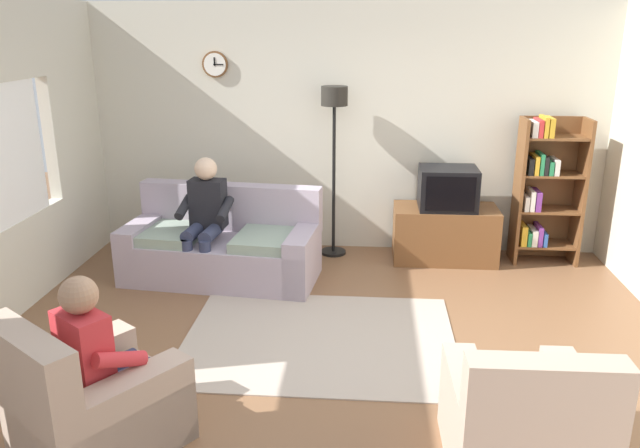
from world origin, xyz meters
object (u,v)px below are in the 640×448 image
at_px(armchair_near_window, 92,406).
at_px(person_on_couch, 205,214).
at_px(bookshelf, 544,188).
at_px(armchair_near_bookshelf, 521,427).
at_px(tv_stand, 445,234).
at_px(floor_lamp, 334,125).
at_px(tv, 448,188).
at_px(person_in_left_armchair, 100,353).
at_px(couch, 223,248).

xyz_separation_m(armchair_near_window, person_on_couch, (0.03, 2.61, 0.41)).
relative_size(bookshelf, armchair_near_bookshelf, 1.75).
height_order(tv_stand, floor_lamp, floor_lamp).
bearing_deg(tv, floor_lamp, 174.20).
height_order(tv_stand, person_in_left_armchair, person_in_left_armchair).
xyz_separation_m(tv_stand, person_in_left_armchair, (-2.40, -3.33, 0.31)).
bearing_deg(armchair_near_window, armchair_near_bookshelf, -0.11).
bearing_deg(tv_stand, tv, -90.00).
height_order(tv_stand, bookshelf, bookshelf).
bearing_deg(person_on_couch, tv, 17.54).
distance_m(bookshelf, floor_lamp, 2.32).
xyz_separation_m(couch, person_on_couch, (-0.13, -0.11, 0.39)).
distance_m(tv_stand, armchair_near_bookshelf, 3.41).
bearing_deg(floor_lamp, bookshelf, -0.76).
relative_size(couch, person_in_left_armchair, 1.77).
relative_size(person_on_couch, person_in_left_armchair, 1.11).
bearing_deg(bookshelf, armchair_near_window, -134.95).
bearing_deg(tv_stand, bookshelf, 3.92).
bearing_deg(armchair_near_bookshelf, tv, 90.95).
bearing_deg(couch, floor_lamp, 35.99).
xyz_separation_m(tv_stand, bookshelf, (1.01, 0.07, 0.51)).
relative_size(tv, armchair_near_window, 0.51).
relative_size(tv, armchair_near_bookshelf, 0.67).
xyz_separation_m(person_on_couch, person_in_left_armchair, (0.02, -2.54, -0.09)).
bearing_deg(person_in_left_armchair, armchair_near_bookshelf, -1.80).
bearing_deg(floor_lamp, person_in_left_armchair, -109.05).
distance_m(couch, bookshelf, 3.42).
xyz_separation_m(armchair_near_window, armchair_near_bookshelf, (2.51, -0.00, 0.00)).
height_order(tv, person_on_couch, person_on_couch).
bearing_deg(armchair_near_window, tv_stand, 54.23).
bearing_deg(couch, armchair_near_bookshelf, -49.31).
distance_m(couch, armchair_near_bookshelf, 3.60).
bearing_deg(bookshelf, tv, -174.71).
relative_size(tv_stand, person_in_left_armchair, 0.98).
relative_size(armchair_near_window, armchair_near_bookshelf, 1.31).
xyz_separation_m(armchair_near_window, person_in_left_armchair, (0.05, 0.07, 0.32)).
bearing_deg(armchair_near_window, tv, 54.04).
xyz_separation_m(tv_stand, tv, (0.00, -0.02, 0.52)).
bearing_deg(tv, tv_stand, 90.00).
xyz_separation_m(armchair_near_bookshelf, person_on_couch, (-2.48, 2.62, 0.41)).
height_order(couch, person_on_couch, person_on_couch).
relative_size(bookshelf, armchair_near_window, 1.33).
distance_m(floor_lamp, armchair_near_window, 3.89).
height_order(bookshelf, person_on_couch, bookshelf).
relative_size(floor_lamp, armchair_near_window, 1.57).
distance_m(armchair_near_bookshelf, person_in_left_armchair, 2.48).
height_order(couch, floor_lamp, floor_lamp).
relative_size(couch, person_on_couch, 1.60).
bearing_deg(armchair_near_bookshelf, couch, 130.69).
relative_size(tv_stand, person_on_couch, 0.89).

